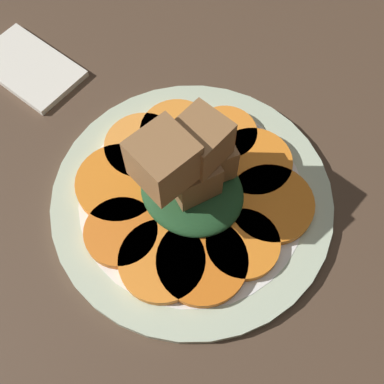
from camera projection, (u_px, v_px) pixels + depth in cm
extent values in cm
cube|color=#4C3828|center=(192.00, 205.00, 51.45)|extent=(120.00, 120.00, 2.00)
cylinder|color=beige|center=(192.00, 199.00, 50.12)|extent=(29.20, 29.20, 1.00)
cylinder|color=white|center=(192.00, 199.00, 50.07)|extent=(23.36, 23.36, 1.00)
cylinder|color=orange|center=(202.00, 261.00, 45.91)|extent=(8.84, 8.84, 0.97)
cylinder|color=orange|center=(243.00, 244.00, 46.69)|extent=(7.26, 7.26, 0.97)
cylinder|color=orange|center=(271.00, 204.00, 48.66)|extent=(8.72, 8.72, 0.97)
cylinder|color=orange|center=(253.00, 162.00, 50.86)|extent=(8.19, 8.19, 0.97)
cylinder|color=orange|center=(226.00, 134.00, 52.51)|extent=(6.87, 6.87, 0.97)
cylinder|color=orange|center=(177.00, 131.00, 52.65)|extent=(8.08, 8.08, 0.97)
cylinder|color=#F9953A|center=(143.00, 146.00, 51.77)|extent=(8.18, 8.18, 0.97)
cylinder|color=orange|center=(119.00, 183.00, 49.73)|extent=(9.06, 9.06, 0.97)
cylinder|color=orange|center=(121.00, 232.00, 47.25)|extent=(7.30, 7.30, 0.97)
cylinder|color=orange|center=(162.00, 261.00, 45.93)|extent=(8.38, 8.38, 0.97)
ellipsoid|color=#1E4723|center=(192.00, 191.00, 48.46)|extent=(10.81, 9.73, 2.52)
cube|color=olive|center=(207.00, 156.00, 46.34)|extent=(5.85, 5.85, 4.33)
cube|color=brown|center=(190.00, 174.00, 45.42)|extent=(5.68, 5.68, 4.33)
cube|color=olive|center=(198.00, 139.00, 42.05)|extent=(4.56, 4.56, 4.33)
cube|color=olive|center=(163.00, 161.00, 40.26)|extent=(5.54, 5.54, 4.80)
cube|color=silver|center=(199.00, 145.00, 52.17)|extent=(12.63, 2.36, 0.40)
cube|color=silver|center=(256.00, 176.00, 50.44)|extent=(1.75, 2.45, 0.40)
cube|color=silver|center=(287.00, 184.00, 50.03)|extent=(4.96, 0.80, 0.40)
cube|color=silver|center=(284.00, 188.00, 49.78)|extent=(4.96, 0.80, 0.40)
cube|color=silver|center=(281.00, 193.00, 49.52)|extent=(4.96, 0.80, 0.40)
cube|color=silver|center=(278.00, 198.00, 49.27)|extent=(4.96, 0.80, 0.40)
cube|color=silver|center=(29.00, 67.00, 58.28)|extent=(12.67, 7.60, 0.80)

